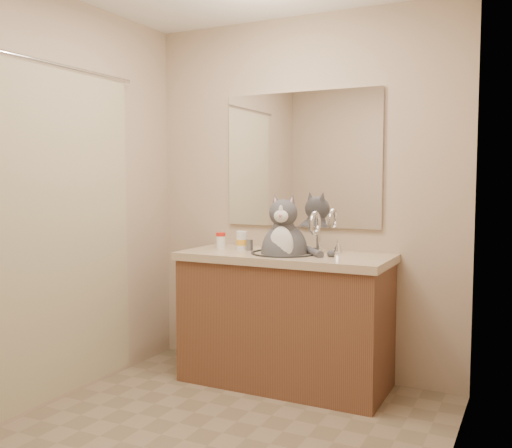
{
  "coord_description": "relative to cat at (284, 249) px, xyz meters",
  "views": [
    {
      "loc": [
        1.43,
        -2.34,
        1.32
      ],
      "look_at": [
        -0.05,
        0.65,
        1.06
      ],
      "focal_mm": 40.0,
      "sensor_mm": 36.0,
      "label": 1
    }
  ],
  "objects": [
    {
      "name": "room",
      "position": [
        -0.0,
        -0.95,
        0.32
      ],
      "size": [
        2.22,
        2.52,
        2.42
      ],
      "color": "#86755C",
      "rests_on": "ground"
    },
    {
      "name": "vanity",
      "position": [
        -0.0,
        0.01,
        -0.44
      ],
      "size": [
        1.34,
        0.59,
        1.12
      ],
      "color": "brown",
      "rests_on": "ground"
    },
    {
      "name": "mirror",
      "position": [
        -0.0,
        0.28,
        0.57
      ],
      "size": [
        1.1,
        0.02,
        0.9
      ],
      "primitive_type": "cube",
      "color": "white",
      "rests_on": "room"
    },
    {
      "name": "shower_curtain",
      "position": [
        -1.05,
        -0.85,
        0.15
      ],
      "size": [
        0.02,
        1.3,
        1.93
      ],
      "color": "#C0B791",
      "rests_on": "ground"
    },
    {
      "name": "cat",
      "position": [
        0.0,
        0.0,
        0.0
      ],
      "size": [
        0.48,
        0.38,
        0.59
      ],
      "rotation": [
        0.0,
        0.0,
        0.22
      ],
      "color": "#4A4A4F",
      "rests_on": "vanity"
    },
    {
      "name": "pill_bottle_redcap",
      "position": [
        -0.49,
        0.04,
        0.02
      ],
      "size": [
        0.08,
        0.08,
        0.11
      ],
      "rotation": [
        0.0,
        0.0,
        0.34
      ],
      "color": "white",
      "rests_on": "vanity"
    },
    {
      "name": "pill_bottle_orange",
      "position": [
        -0.34,
        0.06,
        0.03
      ],
      "size": [
        0.09,
        0.09,
        0.12
      ],
      "rotation": [
        0.0,
        0.0,
        -0.2
      ],
      "color": "white",
      "rests_on": "vanity"
    },
    {
      "name": "grey_canister",
      "position": [
        -0.26,
        0.03,
        0.01
      ],
      "size": [
        0.06,
        0.06,
        0.07
      ],
      "rotation": [
        0.0,
        0.0,
        -0.25
      ],
      "color": "slate",
      "rests_on": "vanity"
    }
  ]
}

